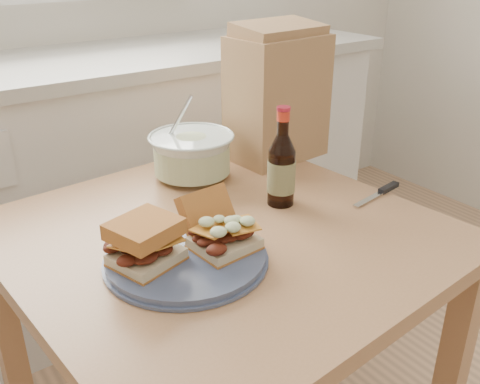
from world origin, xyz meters
TOP-DOWN VIEW (x-y plane):
  - cabinet_run at (-0.00, 1.70)m, footprint 2.50×0.64m
  - dining_table at (0.05, 0.76)m, footprint 0.94×0.94m
  - plate at (-0.08, 0.69)m, footprint 0.31×0.31m
  - sandwich_left at (-0.16, 0.71)m, footprint 0.14×0.14m
  - sandwich_right at (-0.01, 0.69)m, footprint 0.12×0.17m
  - coleslaw_bowl at (0.14, 1.05)m, footprint 0.22×0.22m
  - beer_bottle at (0.23, 0.79)m, footprint 0.07×0.07m
  - knife at (0.48, 0.68)m, footprint 0.18×0.04m
  - paper_bag at (0.42, 1.04)m, footprint 0.27×0.19m

SIDE VIEW (x-z plane):
  - cabinet_run at x=0.00m, z-range 0.00..0.94m
  - dining_table at x=0.05m, z-range 0.26..0.98m
  - knife at x=0.48m, z-range 0.72..0.73m
  - plate at x=-0.08m, z-range 0.72..0.74m
  - sandwich_right at x=-0.01m, z-range 0.73..0.83m
  - coleslaw_bowl at x=0.14m, z-range 0.67..0.89m
  - sandwich_left at x=-0.16m, z-range 0.74..0.83m
  - beer_bottle at x=0.23m, z-range 0.69..0.93m
  - paper_bag at x=0.42m, z-range 0.72..1.07m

